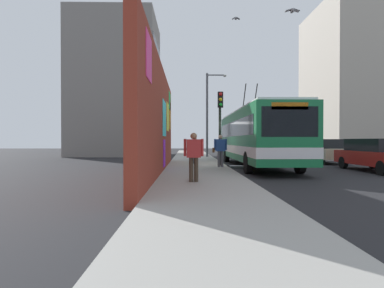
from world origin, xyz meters
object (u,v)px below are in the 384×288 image
at_px(parked_car_silver, 273,147).
at_px(pedestrian_near_wall, 194,153).
at_px(city_bus, 256,136).
at_px(parked_car_red, 377,154).
at_px(parked_car_black, 291,148).
at_px(traffic_light, 220,116).
at_px(street_lamp, 209,109).
at_px(pedestrian_midblock, 195,148).
at_px(pedestrian_at_curb, 220,148).
at_px(parked_car_champagne, 322,150).

height_order(parked_car_silver, pedestrian_near_wall, pedestrian_near_wall).
height_order(city_bus, parked_car_red, city_bus).
xyz_separation_m(parked_car_red, parked_car_black, (12.06, -0.00, 0.00)).
xyz_separation_m(traffic_light, street_lamp, (9.01, -0.08, 1.28)).
xyz_separation_m(parked_car_silver, traffic_light, (-15.77, 7.35, 2.00)).
xyz_separation_m(pedestrian_midblock, traffic_light, (-1.18, -1.34, 1.78)).
relative_size(parked_car_black, pedestrian_at_curb, 2.93).
relative_size(parked_car_black, traffic_light, 1.20).
distance_m(parked_car_champagne, pedestrian_midblock, 9.18).
bearing_deg(parked_car_black, parked_car_red, 180.00).
height_order(city_bus, parked_car_champagne, city_bus).
bearing_deg(parked_car_red, city_bus, 60.54).
bearing_deg(parked_car_black, city_bus, 150.32).
xyz_separation_m(pedestrian_midblock, pedestrian_near_wall, (-7.67, 0.23, 0.02)).
height_order(traffic_light, street_lamp, street_lamp).
xyz_separation_m(city_bus, parked_car_silver, (14.75, -5.20, -0.95)).
xyz_separation_m(parked_car_silver, street_lamp, (-6.75, 7.27, 3.28)).
height_order(city_bus, street_lamp, street_lamp).
bearing_deg(pedestrian_midblock, street_lamp, -10.30).
height_order(parked_car_red, parked_car_champagne, same).
distance_m(city_bus, parked_car_black, 10.54).
relative_size(parked_car_black, parked_car_silver, 1.09).
bearing_deg(parked_car_silver, pedestrian_near_wall, 158.15).
xyz_separation_m(city_bus, traffic_light, (-1.02, 2.15, 1.06)).
bearing_deg(parked_car_champagne, city_bus, 120.63).
bearing_deg(traffic_light, pedestrian_at_curb, 174.26).
xyz_separation_m(parked_car_champagne, pedestrian_at_curb, (-5.03, 7.44, 0.26)).
relative_size(pedestrian_near_wall, street_lamp, 0.23).
distance_m(city_bus, pedestrian_near_wall, 8.42).
distance_m(parked_car_black, pedestrian_at_curb, 13.35).
xyz_separation_m(parked_car_red, parked_car_champagne, (6.02, 0.00, -0.00)).
distance_m(city_bus, parked_car_red, 6.05).
xyz_separation_m(city_bus, pedestrian_near_wall, (-7.52, 3.73, -0.70)).
relative_size(city_bus, parked_car_champagne, 2.38).
relative_size(parked_car_champagne, pedestrian_near_wall, 3.07).
bearing_deg(parked_car_champagne, parked_car_silver, 0.00).
height_order(parked_car_red, pedestrian_near_wall, pedestrian_near_wall).
bearing_deg(street_lamp, pedestrian_at_curb, 179.00).
height_order(city_bus, pedestrian_at_curb, city_bus).
relative_size(parked_car_red, parked_car_champagne, 1.00).
distance_m(parked_car_red, traffic_light, 7.85).
relative_size(city_bus, street_lamp, 1.68).
bearing_deg(parked_car_champagne, parked_car_red, 180.00).
bearing_deg(city_bus, pedestrian_midblock, 87.48).
height_order(parked_car_black, street_lamp, street_lamp).
distance_m(parked_car_red, pedestrian_midblock, 9.23).
height_order(parked_car_champagne, pedestrian_at_curb, pedestrian_at_curb).
bearing_deg(pedestrian_near_wall, parked_car_black, -28.21).
height_order(parked_car_champagne, traffic_light, traffic_light).
bearing_deg(street_lamp, traffic_light, 179.50).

